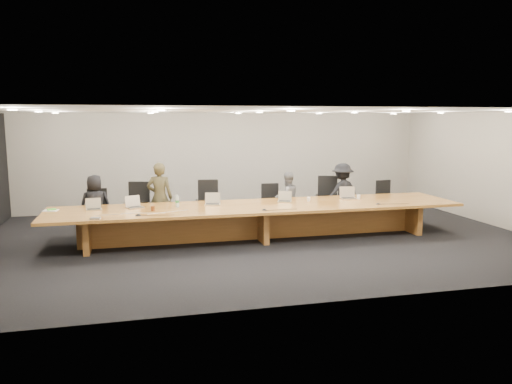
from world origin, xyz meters
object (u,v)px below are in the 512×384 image
mic_center (264,210)px  conference_table (259,215)px  amber_mug (153,208)px  mic_right (378,204)px  person_a (95,205)px  paper_cup_far (359,197)px  chair_far_left (98,212)px  av_box (95,218)px  chair_mid_left (208,204)px  laptop_e (349,193)px  chair_far_right (388,200)px  mic_left (138,215)px  person_b (160,197)px  chair_mid_right (272,204)px  laptop_b (135,202)px  chair_right (328,199)px  paper_cup_near (309,199)px  laptop_c (212,199)px  chair_left (137,207)px  laptop_a (94,204)px  person_d (342,193)px  water_bottle (177,201)px  laptop_d (285,197)px

mic_center → conference_table: bearing=85.5°
amber_mug → mic_right: (4.90, -0.40, -0.04)m
person_a → paper_cup_far: size_ratio=13.87×
chair_far_left → av_box: size_ratio=5.72×
chair_mid_left → laptop_e: chair_mid_left is taller
conference_table → chair_far_right: chair_far_right is taller
conference_table → mic_left: 2.68m
person_b → mic_center: size_ratio=14.44×
chair_far_left → chair_mid_right: chair_far_left is taller
person_b → paper_cup_far: person_b is taller
chair_mid_left → laptop_b: (-1.72, -1.03, 0.29)m
chair_right → mic_left: chair_right is taller
paper_cup_near → av_box: (-4.62, -0.95, -0.03)m
amber_mug → person_a: bearing=132.8°
chair_mid_left → laptop_b: size_ratio=3.52×
av_box → mic_right: (5.99, 0.21, 0.00)m
mic_center → mic_right: size_ratio=0.98×
chair_mid_right → paper_cup_far: chair_mid_right is taller
chair_right → person_b: (-4.23, -0.15, 0.22)m
amber_mug → laptop_c: bearing=18.4°
laptop_e → mic_center: laptop_e is taller
laptop_c → paper_cup_far: laptop_c is taller
laptop_b → amber_mug: size_ratio=3.39×
chair_far_left → chair_left: 0.88m
person_a → chair_mid_right: bearing=178.2°
av_box → paper_cup_near: bearing=21.7°
chair_left → chair_mid_left: size_ratio=1.00×
chair_right → laptop_a: size_ratio=3.86×
laptop_c → paper_cup_far: (3.47, -0.07, -0.08)m
chair_far_right → mic_center: 4.26m
person_d → mic_right: 1.76m
chair_left → chair_far_right: bearing=14.7°
person_a → water_bottle: 2.03m
laptop_c → mic_left: laptop_c is taller
laptop_e → paper_cup_far: 0.25m
laptop_d → person_d: bearing=48.1°
mic_left → laptop_e: bearing=11.0°
laptop_e → av_box: laptop_e is taller
chair_right → person_a: person_a is taller
chair_mid_left → conference_table: bearing=-46.9°
paper_cup_far → laptop_a: bearing=179.6°
person_a → paper_cup_near: person_a is taller
chair_right → person_a: bearing=-158.8°
person_a → amber_mug: bearing=129.7°
paper_cup_far → av_box: (-5.88, -0.97, -0.04)m
chair_mid_left → amber_mug: 2.02m
chair_mid_right → person_d: bearing=-0.6°
person_a → laptop_b: bearing=131.5°
laptop_a → laptop_d: 4.17m
paper_cup_near → mic_right: size_ratio=0.83×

